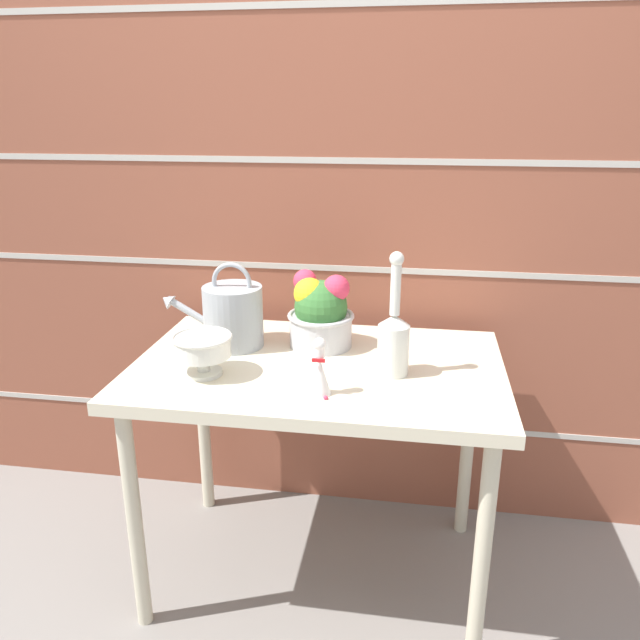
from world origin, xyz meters
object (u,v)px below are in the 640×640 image
object	(u,v)px
crystal_pedestal_bowl	(202,348)
flower_planter	(320,313)
figurine_vase	(319,371)
glass_decanter	(394,337)
watering_can	(232,315)

from	to	relation	value
crystal_pedestal_bowl	flower_planter	bearing A→B (deg)	43.68
figurine_vase	glass_decanter	bearing A→B (deg)	41.52
crystal_pedestal_bowl	glass_decanter	xyz separation A→B (m)	(0.52, 0.09, 0.03)
figurine_vase	crystal_pedestal_bowl	bearing A→B (deg)	168.25
crystal_pedestal_bowl	figurine_vase	xyz separation A→B (m)	(0.34, -0.07, -0.02)
flower_planter	glass_decanter	world-z (taller)	glass_decanter
crystal_pedestal_bowl	glass_decanter	size ratio (longest dim) A/B	0.48
watering_can	crystal_pedestal_bowl	world-z (taller)	watering_can
flower_planter	crystal_pedestal_bowl	bearing A→B (deg)	-136.32
watering_can	flower_planter	distance (m)	0.27
watering_can	figurine_vase	size ratio (longest dim) A/B	2.12
crystal_pedestal_bowl	glass_decanter	world-z (taller)	glass_decanter
figurine_vase	watering_can	bearing A→B (deg)	136.85
watering_can	glass_decanter	bearing A→B (deg)	-15.73
glass_decanter	figurine_vase	bearing A→B (deg)	-138.48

